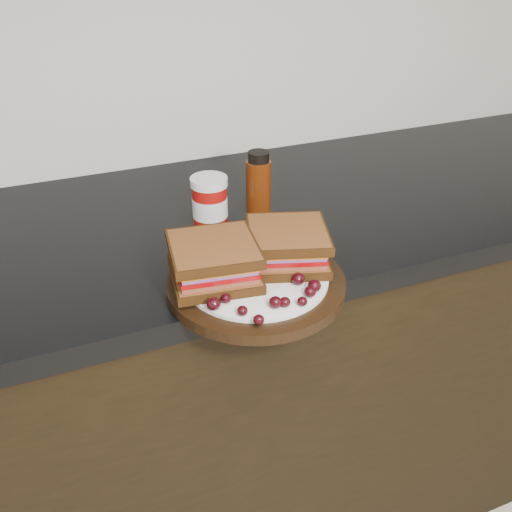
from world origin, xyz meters
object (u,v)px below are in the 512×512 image
Objects in this scene: plate at (256,284)px; condiment_jar at (210,203)px; sandwich_left at (214,261)px; oil_bottle at (259,185)px.

condiment_jar reaches higher than plate.
plate is 2.14× the size of sandwich_left.
sandwich_left is (-0.06, 0.02, 0.04)m from plate.
oil_bottle is at bearing 66.71° from plate.
oil_bottle is (0.10, 0.23, 0.06)m from plate.
oil_bottle reaches higher than sandwich_left.
sandwich_left is 0.26m from oil_bottle.
plate is at bearing -9.91° from sandwich_left.
sandwich_left is at bearing -127.37° from oil_bottle.
plate is 0.25m from oil_bottle.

